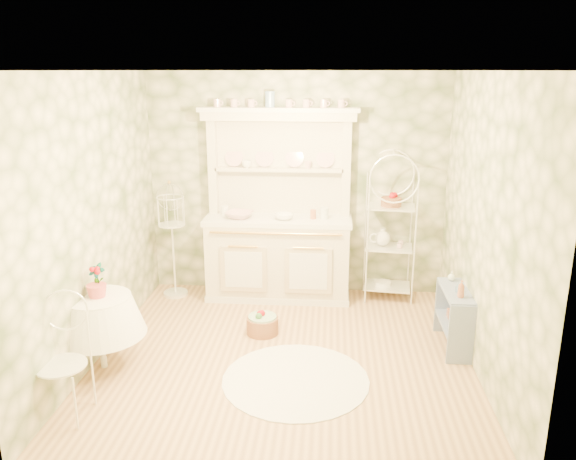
# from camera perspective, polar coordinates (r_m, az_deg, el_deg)

# --- Properties ---
(floor) EXTENTS (3.60, 3.60, 0.00)m
(floor) POSITION_cam_1_polar(r_m,az_deg,el_deg) (5.63, -0.41, -12.75)
(floor) COLOR tan
(floor) RESTS_ON ground
(ceiling) EXTENTS (3.60, 3.60, 0.00)m
(ceiling) POSITION_cam_1_polar(r_m,az_deg,el_deg) (4.94, -0.47, 15.90)
(ceiling) COLOR white
(ceiling) RESTS_ON floor
(wall_left) EXTENTS (3.60, 3.60, 0.00)m
(wall_left) POSITION_cam_1_polar(r_m,az_deg,el_deg) (5.57, -19.22, 0.97)
(wall_left) COLOR beige
(wall_left) RESTS_ON floor
(wall_right) EXTENTS (3.60, 3.60, 0.00)m
(wall_right) POSITION_cam_1_polar(r_m,az_deg,el_deg) (5.29, 19.39, 0.18)
(wall_right) COLOR beige
(wall_right) RESTS_ON floor
(wall_back) EXTENTS (3.60, 3.60, 0.00)m
(wall_back) POSITION_cam_1_polar(r_m,az_deg,el_deg) (6.87, 0.85, 4.58)
(wall_back) COLOR beige
(wall_back) RESTS_ON floor
(wall_front) EXTENTS (3.60, 3.60, 0.00)m
(wall_front) POSITION_cam_1_polar(r_m,az_deg,el_deg) (3.43, -3.03, -7.32)
(wall_front) COLOR beige
(wall_front) RESTS_ON floor
(kitchen_dresser) EXTENTS (1.87, 0.61, 2.29)m
(kitchen_dresser) POSITION_cam_1_polar(r_m,az_deg,el_deg) (6.66, -1.03, 2.40)
(kitchen_dresser) COLOR silver
(kitchen_dresser) RESTS_ON floor
(bakers_rack) EXTENTS (0.59, 0.45, 1.77)m
(bakers_rack) POSITION_cam_1_polar(r_m,az_deg,el_deg) (6.80, 10.31, 0.18)
(bakers_rack) COLOR white
(bakers_rack) RESTS_ON floor
(side_shelf) EXTENTS (0.29, 0.68, 0.57)m
(side_shelf) POSITION_cam_1_polar(r_m,az_deg,el_deg) (5.93, 16.48, -8.83)
(side_shelf) COLOR #7A8BB1
(side_shelf) RESTS_ON floor
(round_table) EXTENTS (0.72, 0.72, 0.63)m
(round_table) POSITION_cam_1_polar(r_m,az_deg,el_deg) (5.59, -18.43, -10.22)
(round_table) COLOR white
(round_table) RESTS_ON floor
(cafe_chair) EXTENTS (0.51, 0.51, 0.91)m
(cafe_chair) POSITION_cam_1_polar(r_m,az_deg,el_deg) (4.91, -22.07, -12.62)
(cafe_chair) COLOR white
(cafe_chair) RESTS_ON floor
(birdcage_stand) EXTENTS (0.39, 0.39, 1.47)m
(birdcage_stand) POSITION_cam_1_polar(r_m,az_deg,el_deg) (6.95, -11.65, -0.85)
(birdcage_stand) COLOR white
(birdcage_stand) RESTS_ON floor
(floor_basket) EXTENTS (0.44, 0.44, 0.23)m
(floor_basket) POSITION_cam_1_polar(r_m,az_deg,el_deg) (6.04, -2.61, -9.42)
(floor_basket) COLOR #935F3F
(floor_basket) RESTS_ON floor
(lace_rug) EXTENTS (1.46, 1.46, 0.01)m
(lace_rug) POSITION_cam_1_polar(r_m,az_deg,el_deg) (5.26, 0.78, -14.94)
(lace_rug) COLOR white
(lace_rug) RESTS_ON floor
(bowl_floral) EXTENTS (0.38, 0.38, 0.08)m
(bowl_floral) POSITION_cam_1_polar(r_m,az_deg,el_deg) (6.70, -4.94, 1.29)
(bowl_floral) COLOR white
(bowl_floral) RESTS_ON kitchen_dresser
(bowl_white) EXTENTS (0.26, 0.26, 0.07)m
(bowl_white) POSITION_cam_1_polar(r_m,az_deg,el_deg) (6.60, -0.41, 1.14)
(bowl_white) COLOR white
(bowl_white) RESTS_ON kitchen_dresser
(cup_left) EXTENTS (0.13, 0.13, 0.09)m
(cup_left) POSITION_cam_1_polar(r_m,az_deg,el_deg) (6.75, -4.23, 6.58)
(cup_left) COLOR white
(cup_left) RESTS_ON kitchen_dresser
(cup_right) EXTENTS (0.11, 0.11, 0.08)m
(cup_right) POSITION_cam_1_polar(r_m,az_deg,el_deg) (6.70, 2.05, 6.53)
(cup_right) COLOR white
(cup_right) RESTS_ON kitchen_dresser
(potted_geranium) EXTENTS (0.18, 0.15, 0.30)m
(potted_geranium) POSITION_cam_1_polar(r_m,az_deg,el_deg) (5.42, -18.75, -4.94)
(potted_geranium) COLOR #3F7238
(potted_geranium) RESTS_ON round_table
(bottle_amber) EXTENTS (0.08, 0.08, 0.17)m
(bottle_amber) POSITION_cam_1_polar(r_m,az_deg,el_deg) (5.61, 17.17, -5.92)
(bottle_amber) COLOR #AE6542
(bottle_amber) RESTS_ON side_shelf
(bottle_blue) EXTENTS (0.06, 0.06, 0.10)m
(bottle_blue) POSITION_cam_1_polar(r_m,az_deg,el_deg) (5.75, 16.86, -5.67)
(bottle_blue) COLOR #7CA1CD
(bottle_blue) RESTS_ON side_shelf
(bottle_glass) EXTENTS (0.09, 0.09, 0.10)m
(bottle_glass) POSITION_cam_1_polar(r_m,az_deg,el_deg) (6.03, 16.27, -4.67)
(bottle_glass) COLOR silver
(bottle_glass) RESTS_ON side_shelf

